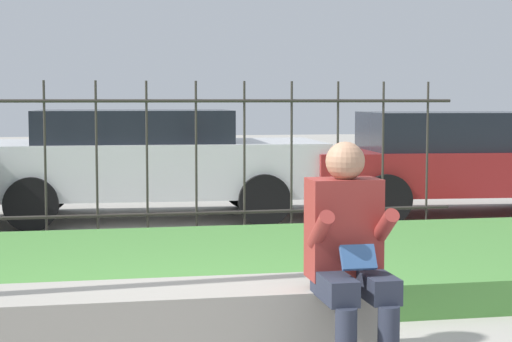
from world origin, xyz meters
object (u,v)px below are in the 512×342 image
at_px(car_parked_center, 145,160).
at_px(car_parked_right, 462,160).
at_px(stone_bench, 136,335).
at_px(person_seated_reader, 350,250).

relative_size(car_parked_center, car_parked_right, 1.03).
bearing_deg(stone_bench, person_seated_reader, -15.82).
bearing_deg(car_parked_center, person_seated_reader, -81.15).
relative_size(stone_bench, car_parked_center, 0.62).
height_order(car_parked_center, car_parked_right, car_parked_center).
xyz_separation_m(stone_bench, car_parked_center, (0.44, 6.02, 0.53)).
xyz_separation_m(stone_bench, person_seated_reader, (1.10, -0.31, 0.48)).
relative_size(person_seated_reader, car_parked_center, 0.29).
distance_m(car_parked_center, car_parked_right, 4.03).
height_order(person_seated_reader, car_parked_right, car_parked_right).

